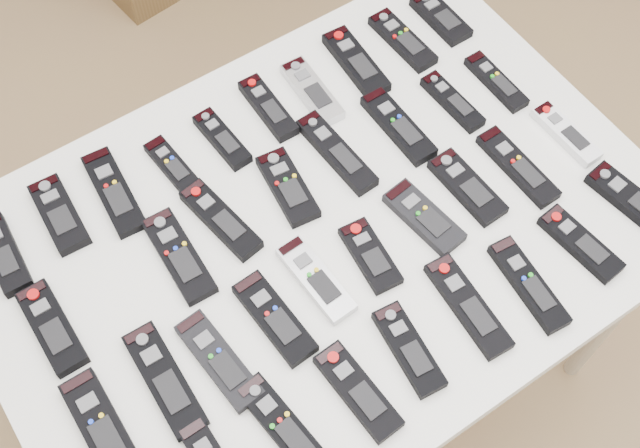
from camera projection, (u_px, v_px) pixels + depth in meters
ground at (382, 381)px, 2.15m from camera, size 4.00×4.00×0.00m
table at (320, 244)px, 1.54m from camera, size 1.25×0.88×0.78m
remote_0 at (4, 254)px, 1.45m from camera, size 0.06×0.17×0.02m
remote_1 at (59, 214)px, 1.49m from camera, size 0.07×0.17×0.02m
remote_2 at (114, 192)px, 1.52m from camera, size 0.07×0.20×0.02m
remote_3 at (172, 166)px, 1.55m from camera, size 0.05×0.14×0.02m
remote_4 at (222, 139)px, 1.58m from camera, size 0.05×0.15×0.02m
remote_5 at (268, 108)px, 1.62m from camera, size 0.05×0.17×0.02m
remote_6 at (312, 92)px, 1.64m from camera, size 0.06×0.17×0.02m
remote_7 at (356, 62)px, 1.67m from camera, size 0.07×0.19×0.02m
remote_8 at (402, 40)px, 1.71m from camera, size 0.06×0.18×0.02m
remote_9 at (441, 18)px, 1.74m from camera, size 0.06×0.15×0.02m
remote_10 at (52, 328)px, 1.38m from camera, size 0.06×0.18×0.02m
remote_11 at (179, 256)px, 1.45m from camera, size 0.07×0.20×0.02m
remote_12 at (221, 220)px, 1.49m from camera, size 0.08×0.19×0.02m
remote_13 at (288, 187)px, 1.52m from camera, size 0.08×0.17×0.02m
remote_14 at (337, 153)px, 1.56m from camera, size 0.06×0.21×0.02m
remote_15 at (398, 126)px, 1.59m from camera, size 0.05×0.19×0.02m
remote_16 at (452, 102)px, 1.63m from camera, size 0.05×0.16×0.02m
remote_17 at (496, 82)px, 1.65m from camera, size 0.04×0.16×0.02m
remote_18 at (101, 426)px, 1.30m from camera, size 0.06×0.19×0.02m
remote_19 at (165, 380)px, 1.34m from camera, size 0.06×0.21×0.02m
remote_20 at (219, 360)px, 1.36m from camera, size 0.07×0.19×0.02m
remote_21 at (275, 318)px, 1.39m from camera, size 0.07×0.18×0.02m
remote_22 at (316, 279)px, 1.43m from camera, size 0.06×0.18×0.02m
remote_23 at (370, 256)px, 1.45m from camera, size 0.07×0.15×0.02m
remote_24 at (424, 217)px, 1.49m from camera, size 0.08×0.17×0.02m
remote_25 at (467, 187)px, 1.53m from camera, size 0.06×0.17×0.02m
remote_26 at (518, 167)px, 1.55m from camera, size 0.05×0.19×0.02m
remote_27 at (566, 134)px, 1.59m from camera, size 0.05×0.16×0.02m
remote_30 at (284, 427)px, 1.30m from camera, size 0.07×0.20×0.02m
remote_31 at (358, 391)px, 1.33m from camera, size 0.06×0.18×0.02m
remote_32 at (409, 349)px, 1.36m from camera, size 0.07×0.17×0.02m
remote_33 at (468, 306)px, 1.40m from camera, size 0.07×0.21×0.02m
remote_34 at (529, 284)px, 1.42m from camera, size 0.07×0.19×0.02m
remote_35 at (580, 244)px, 1.46m from camera, size 0.07×0.17×0.02m
remote_36 at (633, 202)px, 1.51m from camera, size 0.08×0.19×0.02m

